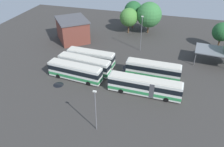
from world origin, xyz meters
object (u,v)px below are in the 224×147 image
at_px(lamp_post_near_entrance, 96,109).
at_px(tree_east_edge, 222,32).
at_px(maintenance_shelter, 216,51).
at_px(bus_row0_slot2, 145,86).
at_px(tree_south_edge, 133,10).
at_px(tree_northeast, 149,15).
at_px(bus_row1_slot0, 91,58).
at_px(bus_row1_slot1, 84,64).
at_px(tree_northwest, 129,17).
at_px(depot_building, 73,30).
at_px(bus_row0_slot0, 153,70).
at_px(lamp_post_mid_lot, 141,32).
at_px(bus_row1_slot2, 75,71).

relative_size(lamp_post_near_entrance, tree_east_edge, 1.05).
bearing_deg(maintenance_shelter, lamp_post_near_entrance, 54.90).
bearing_deg(bus_row0_slot2, tree_south_edge, -74.44).
height_order(bus_row0_slot2, tree_northeast, tree_northeast).
height_order(tree_south_edge, tree_northeast, tree_northeast).
relative_size(bus_row1_slot0, maintenance_shelter, 1.19).
distance_m(bus_row0_slot2, maintenance_shelter, 22.04).
bearing_deg(bus_row1_slot1, tree_northeast, -110.52).
distance_m(bus_row1_slot1, tree_northwest, 26.23).
height_order(bus_row0_slot2, depot_building, depot_building).
height_order(bus_row0_slot0, lamp_post_mid_lot, lamp_post_mid_lot).
bearing_deg(bus_row1_slot2, tree_northwest, -100.00).
bearing_deg(lamp_post_near_entrance, maintenance_shelter, -125.10).
relative_size(lamp_post_mid_lot, tree_east_edge, 1.28).
bearing_deg(tree_northeast, depot_building, 30.24).
bearing_deg(tree_south_edge, tree_northeast, 151.12).
height_order(bus_row1_slot0, maintenance_shelter, bus_row1_slot0).
height_order(bus_row1_slot2, tree_northwest, tree_northwest).
bearing_deg(maintenance_shelter, bus_row1_slot2, 28.27).
distance_m(bus_row0_slot2, lamp_post_near_entrance, 13.11).
bearing_deg(tree_northeast, bus_row1_slot1, 69.48).
bearing_deg(depot_building, bus_row0_slot0, 151.55).
xyz_separation_m(bus_row0_slot2, bus_row1_slot2, (15.21, -1.18, -0.00)).
bearing_deg(lamp_post_near_entrance, depot_building, -59.75).
distance_m(tree_south_edge, tree_northwest, 4.78).
distance_m(bus_row1_slot1, tree_east_edge, 37.19).
bearing_deg(tree_northwest, maintenance_shelter, 151.18).
relative_size(bus_row1_slot0, tree_northeast, 1.20).
bearing_deg(tree_south_edge, bus_row1_slot1, 81.14).
bearing_deg(bus_row0_slot2, tree_northeast, -82.47).
relative_size(bus_row0_slot0, tree_northwest, 1.51).
relative_size(bus_row0_slot2, tree_northwest, 1.84).
distance_m(bus_row0_slot0, depot_building, 28.52).
height_order(depot_building, maintenance_shelter, depot_building).
height_order(bus_row0_slot0, bus_row1_slot0, same).
relative_size(lamp_post_near_entrance, lamp_post_mid_lot, 0.82).
bearing_deg(maintenance_shelter, bus_row1_slot0, 17.47).
relative_size(bus_row1_slot0, tree_east_edge, 1.56).
distance_m(lamp_post_near_entrance, lamp_post_mid_lot, 30.41).
bearing_deg(tree_south_edge, tree_east_edge, 160.43).
xyz_separation_m(bus_row0_slot0, lamp_post_mid_lot, (4.97, -12.31, 3.24)).
relative_size(bus_row1_slot0, depot_building, 0.91).
bearing_deg(lamp_post_mid_lot, depot_building, -3.59).
xyz_separation_m(bus_row0_slot0, bus_row1_slot2, (15.93, 5.39, 0.00)).
height_order(lamp_post_near_entrance, tree_northwest, tree_northwest).
xyz_separation_m(tree_northwest, tree_east_edge, (-26.00, 4.41, -0.10)).
bearing_deg(bus_row1_slot0, tree_east_edge, -149.44).
relative_size(bus_row1_slot2, maintenance_shelter, 1.25).
bearing_deg(bus_row1_slot2, bus_row0_slot0, -161.31).
height_order(bus_row1_slot1, tree_northeast, tree_northeast).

